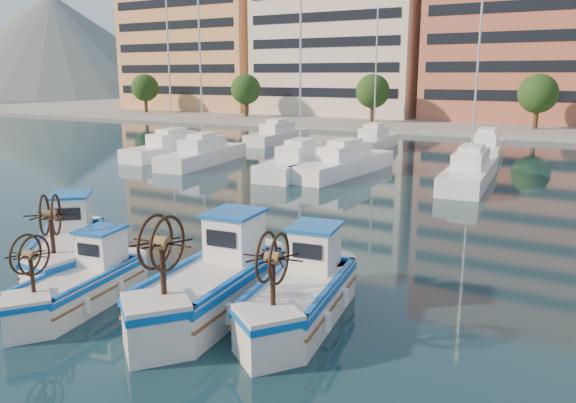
% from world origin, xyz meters
% --- Properties ---
extents(ground, '(300.00, 300.00, 0.00)m').
position_xyz_m(ground, '(0.00, 0.00, 0.00)').
color(ground, '#193741').
rests_on(ground, ground).
extents(hill_west, '(180.00, 180.00, 60.00)m').
position_xyz_m(hill_west, '(-140.00, 110.00, 0.00)').
color(hill_west, slate).
rests_on(hill_west, ground).
extents(yacht_marina, '(38.86, 23.30, 11.50)m').
position_xyz_m(yacht_marina, '(-3.21, 27.63, 0.53)').
color(yacht_marina, white).
rests_on(yacht_marina, ground).
extents(fishing_boat_a, '(4.26, 4.52, 2.86)m').
position_xyz_m(fishing_boat_a, '(-3.96, 1.30, 0.79)').
color(fishing_boat_a, silver).
rests_on(fishing_boat_a, ground).
extents(fishing_boat_b, '(2.14, 3.97, 2.41)m').
position_xyz_m(fishing_boat_b, '(-1.30, -0.44, 0.66)').
color(fishing_boat_b, silver).
rests_on(fishing_boat_b, ground).
extents(fishing_boat_c, '(2.49, 5.06, 3.09)m').
position_xyz_m(fishing_boat_c, '(2.03, 0.98, 0.85)').
color(fishing_boat_c, silver).
rests_on(fishing_boat_c, ground).
extents(fishing_boat_d, '(2.46, 4.60, 2.80)m').
position_xyz_m(fishing_boat_d, '(4.26, 1.68, 0.77)').
color(fishing_boat_d, silver).
rests_on(fishing_boat_d, ground).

